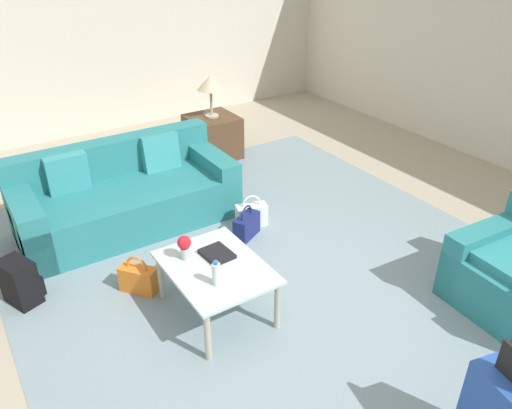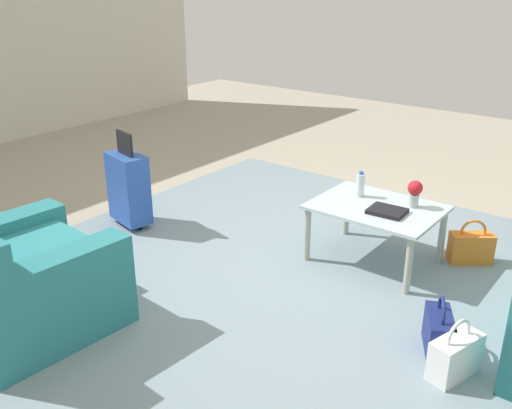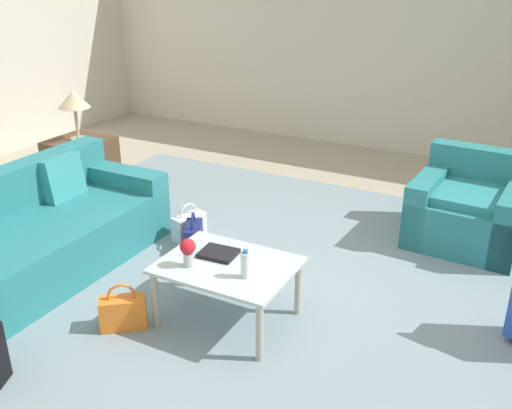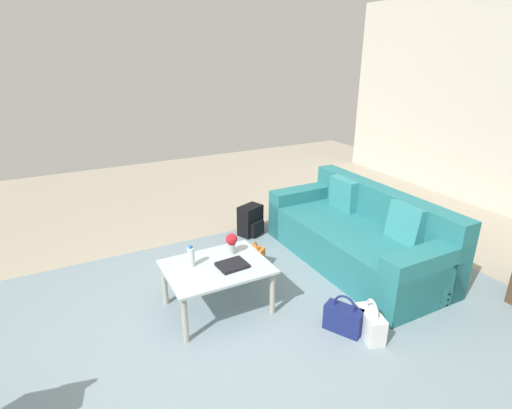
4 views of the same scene
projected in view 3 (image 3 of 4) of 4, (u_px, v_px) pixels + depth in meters
name	position (u px, v px, depth m)	size (l,w,h in m)	color
ground_plane	(306.00, 300.00, 4.37)	(12.00, 12.00, 0.00)	#A89E89
wall_back	(440.00, 35.00, 7.07)	(10.24, 0.12, 3.10)	beige
area_rug	(250.00, 270.00, 4.79)	(5.20, 4.40, 0.01)	gray
couch	(35.00, 237.00, 4.71)	(0.97, 2.19, 0.84)	teal
armchair	(470.00, 210.00, 5.23)	(1.01, 0.99, 0.81)	teal
coffee_table	(227.00, 271.00, 3.98)	(0.92, 0.71, 0.46)	silver
water_bottle	(245.00, 265.00, 3.76)	(0.06, 0.06, 0.20)	silver
coffee_table_book	(218.00, 253.00, 4.07)	(0.26, 0.21, 0.03)	black
flower_vase	(188.00, 250.00, 3.88)	(0.11, 0.11, 0.21)	#B2B7BC
side_table	(82.00, 164.00, 6.45)	(0.62, 0.62, 0.57)	#513823
table_lamp	(74.00, 101.00, 6.17)	(0.34, 0.34, 0.55)	#ADA899
handbag_navy	(194.00, 236.00, 5.10)	(0.27, 0.35, 0.36)	navy
handbag_orange	(123.00, 312.00, 4.00)	(0.34, 0.31, 0.36)	orange
handbag_white	(189.00, 226.00, 5.29)	(0.22, 0.35, 0.36)	white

